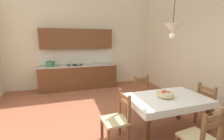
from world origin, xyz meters
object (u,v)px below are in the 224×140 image
object	(u,v)px
fruit_bowl	(165,94)
kitchen_cabinetry	(78,66)
dining_chair_window_side	(209,107)
dining_chair_camera_side	(200,139)
dining_chair_tv_side	(117,119)
dining_chair_kitchen_side	(144,96)
dining_table	(167,103)
pendant_lamp	(173,28)

from	to	relation	value
fruit_bowl	kitchen_cabinetry	bearing A→B (deg)	111.50
dining_chair_window_side	dining_chair_camera_side	distance (m)	1.31
dining_chair_tv_side	dining_chair_kitchen_side	size ratio (longest dim) A/B	1.00
kitchen_cabinetry	dining_table	distance (m)	3.68
pendant_lamp	dining_table	bearing A→B (deg)	-124.55
dining_chair_window_side	fruit_bowl	size ratio (longest dim) A/B	3.10
dining_chair_kitchen_side	dining_table	bearing A→B (deg)	-90.61
kitchen_cabinetry	dining_chair_camera_side	size ratio (longest dim) A/B	3.02
dining_table	dining_chair_kitchen_side	distance (m)	0.92
dining_chair_kitchen_side	dining_chair_camera_side	size ratio (longest dim) A/B	1.00
dining_table	dining_chair_tv_side	distance (m)	1.02
dining_table	dining_chair_window_side	bearing A→B (deg)	-3.15
dining_chair_kitchen_side	dining_chair_camera_side	bearing A→B (deg)	-91.98
kitchen_cabinetry	dining_chair_camera_side	xyz separation A→B (m)	(1.33, -4.22, -0.41)
dining_chair_tv_side	dining_table	bearing A→B (deg)	-1.70
dining_chair_window_side	dining_table	bearing A→B (deg)	176.85
dining_chair_tv_side	dining_chair_kitchen_side	distance (m)	1.33
dining_chair_tv_side	dining_chair_window_side	bearing A→B (deg)	-2.43
fruit_bowl	dining_chair_camera_side	bearing A→B (deg)	-90.16
dining_table	fruit_bowl	distance (m)	0.19
dining_chair_tv_side	dining_chair_camera_side	distance (m)	1.27
dining_chair_kitchen_side	kitchen_cabinetry	bearing A→B (deg)	119.02
dining_chair_camera_side	fruit_bowl	size ratio (longest dim) A/B	3.10
dining_chair_window_side	dining_chair_tv_side	bearing A→B (deg)	177.57
kitchen_cabinetry	dining_chair_window_side	size ratio (longest dim) A/B	3.02
dining_table	dining_chair_tv_side	bearing A→B (deg)	178.30
kitchen_cabinetry	dining_chair_kitchen_side	distance (m)	2.89
dining_chair_kitchen_side	fruit_bowl	xyz separation A→B (m)	(-0.06, -0.88, 0.37)
dining_chair_camera_side	pendant_lamp	distance (m)	1.80
dining_chair_window_side	fruit_bowl	distance (m)	1.13
dining_table	dining_chair_camera_side	xyz separation A→B (m)	(-0.05, -0.82, -0.18)
dining_chair_tv_side	fruit_bowl	distance (m)	1.02
kitchen_cabinetry	dining_chair_kitchen_side	xyz separation A→B (m)	(1.39, -2.50, -0.41)
dining_chair_camera_side	fruit_bowl	distance (m)	0.92
kitchen_cabinetry	dining_chair_kitchen_side	size ratio (longest dim) A/B	3.02
pendant_lamp	dining_chair_tv_side	bearing A→B (deg)	-178.20
dining_chair_tv_side	pendant_lamp	distance (m)	1.89
dining_table	pendant_lamp	bearing A→B (deg)	55.45
dining_chair_kitchen_side	dining_chair_window_side	bearing A→B (deg)	-43.42
dining_table	dining_chair_window_side	world-z (taller)	dining_chair_window_side
dining_table	kitchen_cabinetry	bearing A→B (deg)	112.08
dining_chair_camera_side	dining_chair_window_side	bearing A→B (deg)	35.52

